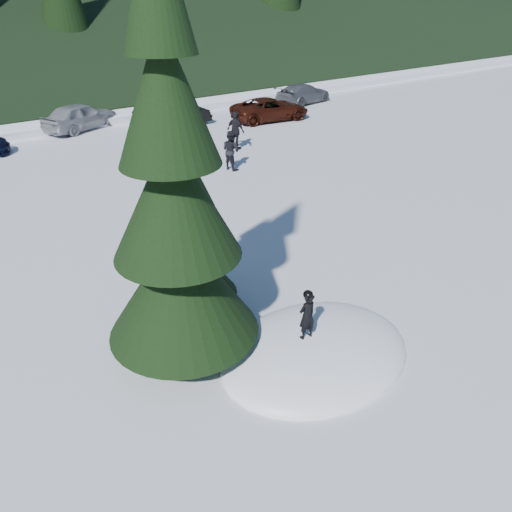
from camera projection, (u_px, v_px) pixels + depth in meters
ground at (315, 354)px, 10.97m from camera, size 200.00×200.00×0.00m
snow_mound at (315, 354)px, 10.97m from camera, size 4.48×3.52×0.96m
spruce_tall at (175, 213)px, 9.50m from camera, size 3.20×3.20×8.60m
spruce_short at (189, 231)px, 11.59m from camera, size 2.20×2.20×5.37m
child_skier at (307, 316)px, 10.46m from camera, size 0.42×0.29×1.10m
adult_0 at (231, 150)px, 21.61m from camera, size 0.80×0.94×1.69m
adult_1 at (236, 131)px, 24.25m from camera, size 0.66×1.14×1.84m
adult_2 at (164, 132)px, 23.98m from camera, size 1.20×0.71×1.83m
car_4 at (80, 116)px, 27.66m from camera, size 4.72×3.29×1.49m
car_5 at (173, 114)px, 28.28m from camera, size 4.35×1.54×1.43m
car_6 at (270, 109)px, 29.71m from camera, size 5.00×2.88×1.31m
car_7 at (303, 94)px, 34.00m from camera, size 4.72×2.57×1.30m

